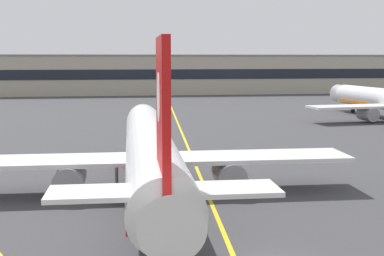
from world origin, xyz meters
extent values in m
cube|color=yellow|center=(0.00, 30.00, 0.00)|extent=(12.30, 179.62, 0.01)
cylinder|color=white|center=(-5.45, 15.11, 3.50)|extent=(4.72, 36.09, 3.80)
cone|color=white|center=(-4.95, 34.40, 3.50)|extent=(3.68, 2.69, 3.61)
cone|color=white|center=(-5.94, -4.29, 3.90)|extent=(2.92, 2.87, 2.85)
cube|color=red|center=(-5.45, 15.11, 2.46)|extent=(4.57, 33.20, 0.44)
cube|color=black|center=(-5.00, 32.50, 4.17)|extent=(2.88, 1.17, 0.60)
cube|color=white|center=(-5.43, 15.71, 2.65)|extent=(32.11, 5.62, 0.36)
cylinder|color=gray|center=(-11.66, 14.86, 1.43)|extent=(2.39, 3.66, 2.30)
cylinder|color=black|center=(-11.61, 16.71, 1.43)|extent=(1.96, 0.23, 1.95)
cylinder|color=gray|center=(0.74, 14.55, 1.43)|extent=(2.39, 3.66, 2.30)
cylinder|color=black|center=(0.79, 16.40, 1.43)|extent=(1.96, 0.23, 1.95)
cube|color=red|center=(-5.85, -0.69, 8.05)|extent=(0.52, 4.81, 7.20)
cylinder|color=white|center=(-5.84, -0.39, 8.77)|extent=(0.50, 2.41, 2.40)
cube|color=white|center=(-5.87, -1.29, 4.36)|extent=(11.07, 3.08, 0.24)
cylinder|color=#4C4C51|center=(-5.08, 29.60, 1.48)|extent=(0.24, 0.24, 1.60)
cylinder|color=black|center=(-5.08, 29.60, 0.45)|extent=(0.42, 0.91, 0.90)
cylinder|color=#4C4C51|center=(-8.10, 13.17, 1.77)|extent=(0.24, 0.24, 1.60)
cylinder|color=black|center=(-8.10, 13.17, 0.65)|extent=(0.43, 1.31, 1.30)
cylinder|color=#4C4C51|center=(-2.90, 13.04, 1.77)|extent=(0.24, 0.24, 1.60)
cylinder|color=black|center=(-2.90, 13.04, 0.65)|extent=(0.43, 1.31, 1.30)
cone|color=white|center=(37.09, 76.03, 3.44)|extent=(3.79, 2.91, 3.55)
cube|color=black|center=(37.29, 74.17, 4.09)|extent=(2.90, 1.37, 0.59)
cylinder|color=gray|center=(33.07, 56.15, 1.40)|extent=(2.62, 3.75, 2.26)
cylinder|color=black|center=(32.87, 57.95, 1.40)|extent=(1.93, 0.38, 1.92)
cylinder|color=#4C4C51|center=(37.59, 71.34, 1.45)|extent=(0.24, 0.24, 1.57)
cylinder|color=black|center=(37.59, 71.34, 0.44)|extent=(0.48, 0.92, 0.88)
cone|color=orange|center=(-4.04, 30.34, 0.28)|extent=(0.36, 0.36, 0.55)
cylinder|color=white|center=(-4.04, 30.34, 0.30)|extent=(0.23, 0.23, 0.07)
cube|color=orange|center=(-4.04, 30.34, 0.01)|extent=(0.44, 0.44, 0.03)
cube|color=#B2A893|center=(4.62, 130.08, 5.54)|extent=(143.86, 12.00, 11.08)
cube|color=black|center=(4.62, 124.03, 5.94)|extent=(138.10, 0.12, 2.80)
cube|color=gray|center=(4.62, 130.08, 11.28)|extent=(144.26, 12.40, 0.40)
camera|label=1|loc=(-8.11, -25.84, 10.66)|focal=49.74mm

